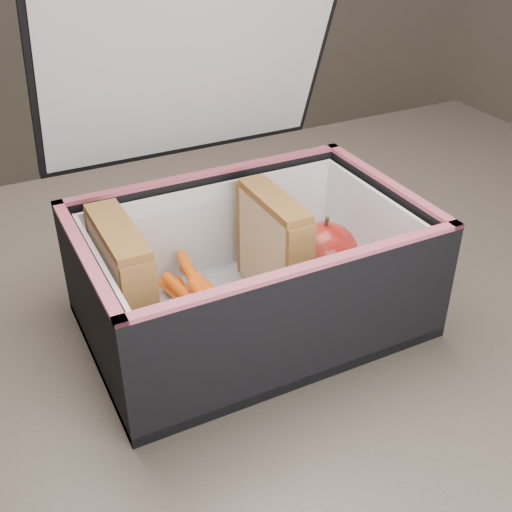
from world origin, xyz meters
The scene contains 8 objects.
kitchen_table centered at (0.00, 0.00, 0.66)m, with size 1.20×0.80×0.75m.
lunch_bag centered at (-0.02, -0.01, 0.81)m, with size 0.30×0.27×0.29m.
plastic_tub centered at (-0.06, 0.00, 0.80)m, with size 0.19×0.13×0.08m, color white, non-canonical shape.
sandwich_left centered at (-0.13, 0.00, 0.82)m, with size 0.03×0.10×0.11m.
sandwich_right centered at (0.01, 0.00, 0.82)m, with size 0.03×0.09×0.10m.
carrot_sticks centered at (-0.07, 0.00, 0.78)m, with size 0.05×0.13×0.03m.
paper_napkin centered at (0.06, 0.00, 0.77)m, with size 0.07×0.08×0.01m, color white.
red_apple centered at (0.06, -0.01, 0.80)m, with size 0.07×0.07×0.07m.
Camera 1 is at (-0.24, -0.45, 1.12)m, focal length 45.00 mm.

